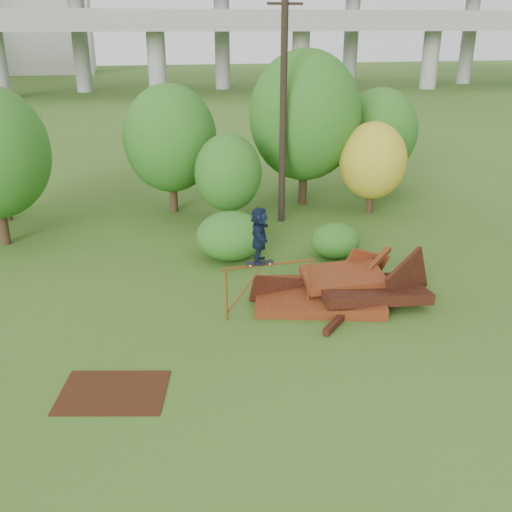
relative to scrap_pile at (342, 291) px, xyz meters
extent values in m
plane|color=#2D5116|center=(-1.80, -1.69, -0.35)|extent=(240.00, 240.00, 0.00)
cube|color=#4B1B0D|center=(-0.69, 0.06, -0.17)|extent=(4.31, 3.27, 0.64)
cube|color=black|center=(0.81, -0.24, 0.07)|extent=(3.29, 2.15, 0.63)
cube|color=#4B1B0D|center=(0.11, 0.26, 0.35)|extent=(2.52, 1.77, 0.50)
cube|color=black|center=(1.91, -0.44, 0.30)|extent=(1.93, 1.09, 2.06)
cube|color=#4B1B0D|center=(1.11, 1.06, 0.20)|extent=(1.70, 0.50, 1.62)
cube|color=black|center=(-1.89, 0.46, 0.00)|extent=(1.82, 0.26, 1.17)
cube|color=black|center=(-0.39, -1.14, -0.23)|extent=(1.70, 1.75, 0.18)
cube|color=#4B1B0D|center=(1.51, 0.76, 0.60)|extent=(1.28, 1.19, 0.38)
cylinder|color=#65350F|center=(-3.61, -0.40, 0.44)|extent=(0.06, 0.06, 1.58)
cylinder|color=#65350F|center=(-1.16, -0.28, 0.44)|extent=(0.06, 0.06, 1.58)
cylinder|color=#65350F|center=(-2.38, -0.34, 1.22)|extent=(2.76, 0.19, 0.06)
cube|color=black|center=(-2.66, -0.35, 1.33)|extent=(0.81, 0.25, 0.03)
cylinder|color=silver|center=(-2.94, -0.45, 1.28)|extent=(0.06, 0.03, 0.06)
cylinder|color=silver|center=(-2.95, -0.28, 1.28)|extent=(0.06, 0.03, 0.06)
cylinder|color=silver|center=(-2.37, -0.43, 1.28)|extent=(0.06, 0.03, 0.06)
cylinder|color=silver|center=(-2.38, -0.25, 1.28)|extent=(0.06, 0.03, 0.06)
imported|color=#101C31|center=(-2.66, -0.35, 2.14)|extent=(0.81, 1.55, 1.59)
cube|color=#361A0B|center=(-6.78, -3.30, -0.34)|extent=(2.73, 2.21, 0.03)
cylinder|color=black|center=(-10.90, 7.54, 0.62)|extent=(0.37, 0.37, 1.96)
cylinder|color=black|center=(-4.17, 10.31, 0.54)|extent=(0.35, 0.35, 1.79)
ellipsoid|color=#204E14|center=(-4.17, 10.31, 2.95)|extent=(4.05, 4.05, 4.66)
cylinder|color=black|center=(-2.10, 7.72, 0.28)|extent=(0.31, 0.31, 1.26)
ellipsoid|color=#204E14|center=(-2.10, 7.72, 1.94)|extent=(2.75, 2.75, 3.16)
cylinder|color=black|center=(1.88, 10.23, 0.75)|extent=(0.39, 0.39, 2.20)
ellipsoid|color=#204E14|center=(1.88, 10.23, 3.74)|extent=(5.04, 5.04, 5.79)
cylinder|color=black|center=(4.40, 8.19, 0.28)|extent=(0.31, 0.31, 1.27)
ellipsoid|color=#A58C19|center=(4.40, 8.19, 2.02)|extent=(2.94, 2.94, 3.38)
cylinder|color=black|center=(6.11, 11.42, 0.48)|extent=(0.34, 0.34, 1.67)
ellipsoid|color=#204E14|center=(6.11, 11.42, 2.69)|extent=(3.66, 3.66, 4.21)
cylinder|color=black|center=(-11.33, 10.62, 0.50)|extent=(0.35, 0.35, 1.70)
ellipsoid|color=#204E14|center=(-2.65, 4.19, 0.51)|extent=(2.49, 2.30, 1.73)
ellipsoid|color=#204E14|center=(1.04, 3.48, 0.28)|extent=(1.79, 1.64, 1.27)
cylinder|color=black|center=(0.23, 7.95, 4.33)|extent=(0.28, 0.28, 9.37)
cube|color=black|center=(0.23, 7.95, 8.26)|extent=(1.40, 0.10, 0.10)
cube|color=gray|center=(-1.80, 58.31, 7.65)|extent=(160.00, 9.00, 1.40)
cylinder|color=gray|center=(-1.80, 58.31, 3.65)|extent=(2.20, 2.20, 8.00)
cylinder|color=gray|center=(16.20, 58.31, 3.65)|extent=(2.20, 2.20, 8.00)
camera|label=1|loc=(-5.98, -14.72, 7.46)|focal=40.00mm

